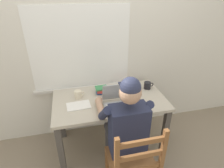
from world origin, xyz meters
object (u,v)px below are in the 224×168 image
object	(u,v)px
wooden_chair	(133,164)
computer_mouse	(144,103)
laptop	(119,101)
coffee_mug_dark	(148,85)
desk	(110,106)
coffee_mug_white	(78,94)
book_stack_main	(130,86)
seated_person	(125,125)
book_stack_side	(102,90)

from	to	relation	value
wooden_chair	computer_mouse	bearing A→B (deg)	60.45
laptop	coffee_mug_dark	world-z (taller)	laptop
desk	laptop	xyz separation A→B (m)	(0.07, -0.14, 0.15)
wooden_chair	coffee_mug_white	world-z (taller)	wooden_chair
desk	book_stack_main	distance (m)	0.37
wooden_chair	seated_person	bearing A→B (deg)	90.00
desk	wooden_chair	distance (m)	0.73
coffee_mug_dark	book_stack_main	world-z (taller)	same
seated_person	wooden_chair	world-z (taller)	seated_person
coffee_mug_dark	book_stack_side	distance (m)	0.57
desk	book_stack_main	xyz separation A→B (m)	(0.30, 0.17, 0.14)
wooden_chair	book_stack_side	world-z (taller)	wooden_chair
seated_person	laptop	xyz separation A→B (m)	(0.02, 0.29, 0.09)
seated_person	desk	bearing A→B (deg)	97.12
wooden_chair	coffee_mug_dark	bearing A→B (deg)	61.12
computer_mouse	coffee_mug_white	distance (m)	0.76
seated_person	coffee_mug_dark	distance (m)	0.74
seated_person	wooden_chair	bearing A→B (deg)	-90.00
coffee_mug_white	book_stack_side	world-z (taller)	coffee_mug_white
wooden_chair	coffee_mug_dark	size ratio (longest dim) A/B	7.55
computer_mouse	coffee_mug_white	xyz separation A→B (m)	(-0.69, 0.31, 0.03)
laptop	computer_mouse	size ratio (longest dim) A/B	3.30
seated_person	book_stack_side	bearing A→B (deg)	100.18
coffee_mug_white	wooden_chair	bearing A→B (deg)	-63.94
book_stack_main	wooden_chair	bearing A→B (deg)	-105.43
desk	coffee_mug_dark	bearing A→B (deg)	14.45
seated_person	computer_mouse	bearing A→B (deg)	38.59
book_stack_side	desk	bearing A→B (deg)	-71.99
seated_person	coffee_mug_white	distance (m)	0.68
seated_person	book_stack_main	world-z (taller)	seated_person
laptop	book_stack_side	size ratio (longest dim) A/B	1.92
coffee_mug_dark	seated_person	bearing A→B (deg)	-129.52
coffee_mug_dark	book_stack_side	world-z (taller)	coffee_mug_dark
coffee_mug_white	book_stack_main	distance (m)	0.65
seated_person	coffee_mug_white	xyz separation A→B (m)	(-0.40, 0.54, 0.08)
desk	computer_mouse	xyz separation A→B (m)	(0.34, -0.20, 0.12)
book_stack_side	coffee_mug_white	bearing A→B (deg)	-169.68
wooden_chair	computer_mouse	xyz separation A→B (m)	(0.29, 0.51, 0.28)
desk	book_stack_main	size ratio (longest dim) A/B	6.58
laptop	coffee_mug_white	xyz separation A→B (m)	(-0.42, 0.25, -0.01)
desk	seated_person	world-z (taller)	seated_person
desk	book_stack_side	xyz separation A→B (m)	(-0.05, 0.16, 0.14)
book_stack_main	book_stack_side	size ratio (longest dim) A/B	1.13
coffee_mug_dark	book_stack_main	bearing A→B (deg)	170.26
seated_person	book_stack_side	distance (m)	0.61
laptop	seated_person	bearing A→B (deg)	-93.83
computer_mouse	coffee_mug_dark	distance (m)	0.38
desk	laptop	distance (m)	0.22
computer_mouse	coffee_mug_white	bearing A→B (deg)	155.98
coffee_mug_white	book_stack_main	world-z (taller)	coffee_mug_white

